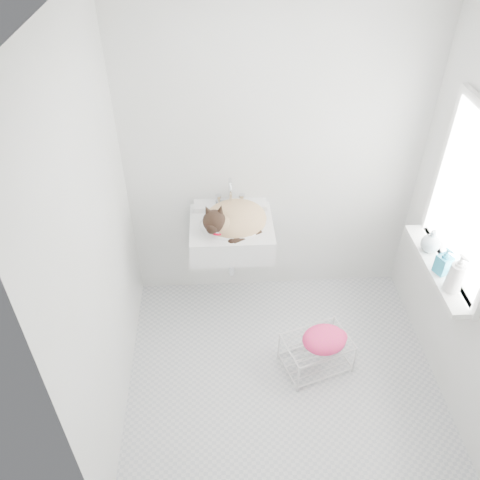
{
  "coord_description": "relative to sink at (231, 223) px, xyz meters",
  "views": [
    {
      "loc": [
        -0.43,
        -2.14,
        2.99
      ],
      "look_at": [
        -0.28,
        0.5,
        0.88
      ],
      "focal_mm": 36.82,
      "sensor_mm": 36.0,
      "label": 1
    }
  ],
  "objects": [
    {
      "name": "bottle_c",
      "position": [
        1.33,
        -0.39,
        0.0
      ],
      "size": [
        0.18,
        0.18,
        0.17
      ],
      "primitive_type": "imported",
      "rotation": [
        0.0,
        0.0,
        5.64
      ],
      "color": "silver",
      "rests_on": "windowsill"
    },
    {
      "name": "bottle_b",
      "position": [
        1.33,
        -0.61,
        0.0
      ],
      "size": [
        0.11,
        0.12,
        0.19
      ],
      "primitive_type": "imported",
      "rotation": [
        0.0,
        0.0,
        0.42
      ],
      "color": "teal",
      "rests_on": "windowsill"
    },
    {
      "name": "left_wall",
      "position": [
        -0.77,
        -0.74,
        0.4
      ],
      "size": [
        0.02,
        2.0,
        2.5
      ],
      "primitive_type": "cube",
      "color": "white",
      "rests_on": "ground"
    },
    {
      "name": "wire_rack",
      "position": [
        0.58,
        -0.65,
        -0.7
      ],
      "size": [
        0.53,
        0.44,
        0.27
      ],
      "primitive_type": "cube",
      "rotation": [
        0.0,
        0.0,
        0.32
      ],
      "color": "silver",
      "rests_on": "floor"
    },
    {
      "name": "windowsill",
      "position": [
        1.34,
        -0.54,
        -0.02
      ],
      "size": [
        0.16,
        0.88,
        0.04
      ],
      "primitive_type": "cube",
      "color": "white",
      "rests_on": "right_wall"
    },
    {
      "name": "faucet",
      "position": [
        0.0,
        0.18,
        0.14
      ],
      "size": [
        0.22,
        0.15,
        0.22
      ],
      "primitive_type": null,
      "color": "silver",
      "rests_on": "sink"
    },
    {
      "name": "window_frame",
      "position": [
        1.4,
        -0.54,
        0.5
      ],
      "size": [
        0.04,
        0.9,
        1.1
      ],
      "primitive_type": "cube",
      "color": "white",
      "rests_on": "right_wall"
    },
    {
      "name": "window_glass",
      "position": [
        1.41,
        -0.54,
        0.5
      ],
      "size": [
        0.01,
        0.8,
        1.0
      ],
      "primitive_type": "cube",
      "color": "white",
      "rests_on": "right_wall"
    },
    {
      "name": "cat",
      "position": [
        0.01,
        -0.02,
        0.04
      ],
      "size": [
        0.53,
        0.48,
        0.3
      ],
      "rotation": [
        0.0,
        0.0,
        0.25
      ],
      "color": "tan",
      "rests_on": "sink"
    },
    {
      "name": "bottle_a",
      "position": [
        1.33,
        -0.77,
        0.0
      ],
      "size": [
        0.11,
        0.11,
        0.23
      ],
      "primitive_type": "imported",
      "rotation": [
        0.0,
        0.0,
        0.28
      ],
      "color": "white",
      "rests_on": "windowsill"
    },
    {
      "name": "back_wall",
      "position": [
        0.33,
        0.26,
        0.4
      ],
      "size": [
        2.2,
        0.02,
        2.5
      ],
      "primitive_type": "cube",
      "color": "white",
      "rests_on": "ground"
    },
    {
      "name": "sink",
      "position": [
        0.0,
        0.0,
        0.0
      ],
      "size": [
        0.61,
        0.53,
        0.24
      ],
      "primitive_type": "cube",
      "color": "white",
      "rests_on": "back_wall"
    },
    {
      "name": "towel",
      "position": [
        0.61,
        -0.69,
        -0.55
      ],
      "size": [
        0.36,
        0.29,
        0.13
      ],
      "primitive_type": "ellipsoid",
      "rotation": [
        0.0,
        0.0,
        0.22
      ],
      "color": "#CC5120",
      "rests_on": "wire_rack"
    },
    {
      "name": "floor",
      "position": [
        0.33,
        -0.74,
        -0.85
      ],
      "size": [
        2.2,
        2.0,
        0.02
      ],
      "primitive_type": "cube",
      "color": "silver",
      "rests_on": "ground"
    },
    {
      "name": "ceiling",
      "position": [
        0.33,
        -0.74,
        1.65
      ],
      "size": [
        2.2,
        2.0,
        0.02
      ],
      "primitive_type": "cube",
      "color": "white",
      "rests_on": "back_wall"
    }
  ]
}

